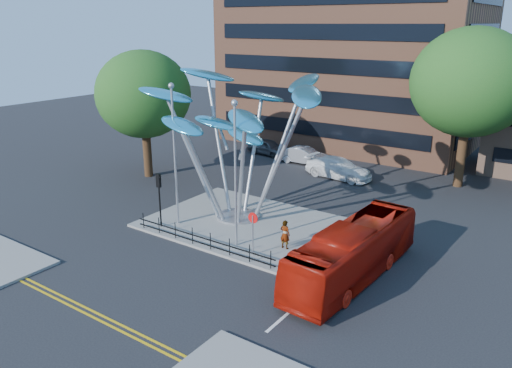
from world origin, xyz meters
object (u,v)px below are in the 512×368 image
Objects in this scene: tree_right at (471,83)px; parked_car_left at (268,147)px; tree_left at (143,95)px; leaf_sculpture at (238,114)px; parked_car_right at (339,168)px; red_bus at (353,252)px; street_lamp_left at (174,143)px; no_entry_sign_island at (253,226)px; parked_car_mid at (304,155)px; street_lamp_right at (235,161)px; pedestrian at (285,234)px; traffic_light_island at (159,189)px.

tree_right reaches higher than parked_car_left.
leaf_sculpture is (11.93, -3.32, 0.08)m from tree_left.
parked_car_right is (13.29, 8.65, -5.97)m from tree_left.
red_bus is 2.30× the size of parked_car_left.
street_lamp_left is 0.87× the size of red_bus.
leaf_sculpture is 7.71m from no_entry_sign_island.
leaf_sculpture is at bearing 178.13° from parked_car_right.
parked_car_left is at bearing 105.98° from street_lamp_left.
parked_car_mid is at bearing 50.98° from tree_left.
street_lamp_right is at bearing -170.97° from parked_car_right.
leaf_sculpture reaches higher than pedestrian.
traffic_light_island is (-13.00, -19.50, -5.42)m from tree_right.
tree_right reaches higher than parked_car_mid.
parked_car_left is at bearing 76.48° from parked_car_mid.
no_entry_sign_island reaches higher than parked_car_left.
parked_car_left is (-17.71, -0.32, -7.28)m from tree_right.
pedestrian is 0.38× the size of parked_car_left.
red_bus is at bearing 4.49° from traffic_light_island.
traffic_light_island reaches higher than red_bus.
traffic_light_island reaches higher than no_entry_sign_island.
red_bus is (12.43, 0.98, -1.20)m from traffic_light_island.
tree_left is at bearing 154.93° from no_entry_sign_island.
no_entry_sign_island reaches higher than parked_car_mid.
parked_car_mid is (-13.21, -1.15, -7.28)m from tree_right.
street_lamp_right is 3.39× the size of no_entry_sign_island.
no_entry_sign_island is 0.24× the size of red_bus.
tree_right is 22.49m from street_lamp_left.
parked_car_mid is at bearing 92.33° from street_lamp_left.
parked_car_mid is (-12.64, 17.38, -0.65)m from red_bus.
tree_left is at bearing 166.18° from red_bus.
pedestrian is at bearing 59.48° from no_entry_sign_island.
red_bus is (11.93, -0.02, -3.94)m from street_lamp_left.
pedestrian is (5.07, -2.47, -5.88)m from leaf_sculpture.
street_lamp_left is 1.54× the size of parked_car_right.
leaf_sculpture is at bearing -25.40° from pedestrian.
parked_car_left is (-4.71, 19.18, -1.86)m from traffic_light_island.
street_lamp_left reaches higher than pedestrian.
parked_car_mid is at bearing -63.18° from pedestrian.
parked_car_mid is at bearing 129.13° from red_bus.
no_entry_sign_island is 0.55× the size of parked_car_left.
parked_car_left is (-12.71, 17.47, -0.24)m from pedestrian.
leaf_sculpture is at bearing -144.97° from parked_car_left.
tree_right is at bearing -88.09° from parked_car_mid.
street_lamp_right is 0.82× the size of red_bus.
tree_left is at bearing -151.39° from tree_right.
parked_car_mid is at bearing 102.49° from leaf_sculpture.
leaf_sculpture is 11.41m from red_bus.
red_bus is at bearing 171.12° from pedestrian.
parked_car_right is at bearing -119.13° from parked_car_mid.
red_bus reaches higher than parked_car_left.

